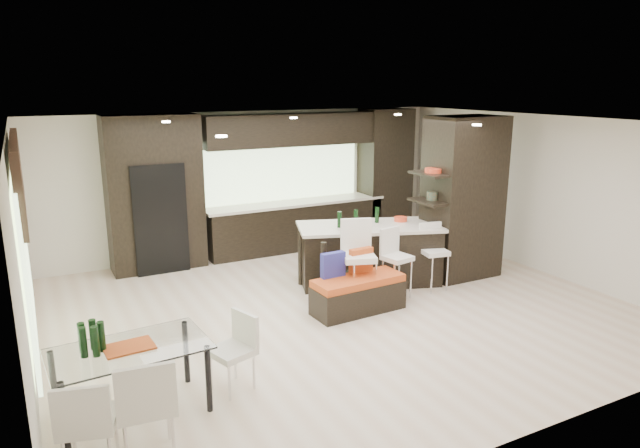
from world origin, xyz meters
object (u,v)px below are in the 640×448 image
kitchen_island (369,254)px  stool_left (358,272)px  floor_vase (348,254)px  chair_near (146,410)px  bench (358,294)px  stool_mid (397,270)px  stool_right (434,264)px  chair_end (232,356)px  dining_table (132,382)px  chair_far (90,428)px

kitchen_island → stool_left: stool_left is taller
floor_vase → chair_near: 4.68m
stool_left → kitchen_island: bearing=68.6°
bench → stool_left: bearing=55.7°
floor_vase → chair_near: bearing=-142.3°
stool_mid → stool_right: size_ratio=1.01×
stool_right → stool_left: bearing=-168.1°
chair_near → chair_end: bearing=42.5°
stool_mid → chair_near: bearing=-162.8°
dining_table → chair_far: chair_far is taller
floor_vase → chair_near: floor_vase is taller
stool_left → bench: (-0.11, -0.18, -0.26)m
chair_near → floor_vase: bearing=44.4°
chair_near → chair_end: 1.28m
stool_left → chair_end: 2.81m
bench → floor_vase: bearing=66.0°
stool_right → chair_near: size_ratio=0.94×
bench → chair_near: size_ratio=1.48×
stool_mid → floor_vase: floor_vase is taller
stool_mid → chair_near: (-4.18, -2.18, 0.02)m
floor_vase → chair_far: bearing=-145.7°
stool_mid → dining_table: (-4.18, -1.44, -0.07)m
kitchen_island → stool_left: (-0.71, -0.83, 0.04)m
stool_mid → floor_vase: 0.84m
chair_near → kitchen_island: bearing=42.2°
kitchen_island → stool_mid: 0.79m
stool_left → dining_table: (-3.47, -1.40, -0.16)m
chair_far → chair_end: size_ratio=1.08×
kitchen_island → chair_near: (-4.18, -2.97, -0.03)m
stool_mid → floor_vase: bearing=114.7°
stool_left → stool_right: 1.43m
stool_left → stool_mid: stool_left is taller
chair_end → kitchen_island: bearing=-72.8°
bench → chair_far: (-3.82, -1.94, 0.16)m
bench → chair_far: bearing=-155.9°
stool_right → bench: bearing=-161.4°
chair_far → stool_mid: bearing=41.1°
kitchen_island → chair_far: 5.50m
stool_right → chair_near: chair_near is taller
kitchen_island → chair_far: bearing=-128.3°
kitchen_island → floor_vase: bearing=-147.5°
stool_right → chair_far: stool_right is taller
chair_far → dining_table: bearing=73.4°
stool_mid → bench: 0.87m
bench → chair_end: 2.62m
dining_table → stool_left: bearing=18.1°
stool_right → floor_vase: (-1.19, 0.68, 0.14)m
floor_vase → chair_near: (-3.70, -2.86, -0.12)m
stool_left → dining_table: bearing=-138.7°
stool_left → chair_near: (-3.47, -2.15, -0.06)m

